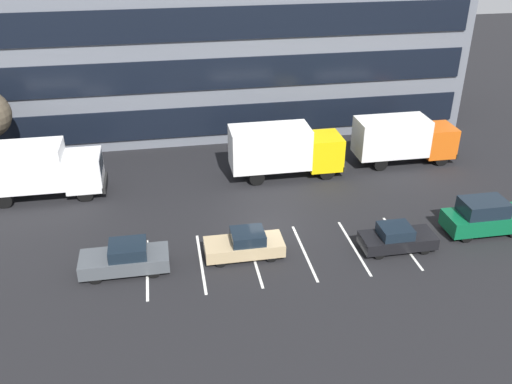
{
  "coord_description": "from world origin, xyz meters",
  "views": [
    {
      "loc": [
        -5.56,
        -26.95,
        16.93
      ],
      "look_at": [
        -0.42,
        1.8,
        1.4
      ],
      "focal_mm": 38.74,
      "sensor_mm": 36.0,
      "label": 1
    }
  ],
  "objects": [
    {
      "name": "box_truck_white",
      "position": [
        -13.6,
        6.18,
        2.02
      ],
      "size": [
        7.75,
        2.57,
        3.59
      ],
      "color": "white",
      "rests_on": "ground_plane"
    },
    {
      "name": "box_truck_yellow",
      "position": [
        2.32,
        6.46,
        2.02
      ],
      "size": [
        7.72,
        2.56,
        3.58
      ],
      "color": "yellow",
      "rests_on": "ground_plane"
    },
    {
      "name": "office_building",
      "position": [
        0.0,
        17.95,
        7.2
      ],
      "size": [
        37.16,
        10.49,
        14.4
      ],
      "color": "slate",
      "rests_on": "ground_plane"
    },
    {
      "name": "sedan_charcoal",
      "position": [
        -8.03,
        -2.93,
        0.76
      ],
      "size": [
        4.49,
        1.88,
        1.61
      ],
      "color": "#474C51",
      "rests_on": "ground_plane"
    },
    {
      "name": "suv_forest",
      "position": [
        11.94,
        -2.67,
        1.0
      ],
      "size": [
        4.56,
        1.93,
        2.06
      ],
      "color": "#0C5933",
      "rests_on": "ground_plane"
    },
    {
      "name": "lot_markings",
      "position": [
        -0.0,
        -2.93,
        0.0
      ],
      "size": [
        14.14,
        5.4,
        0.01
      ],
      "color": "silver",
      "rests_on": "ground_plane"
    },
    {
      "name": "box_truck_orange",
      "position": [
        11.17,
        7.09,
        1.91
      ],
      "size": [
        7.31,
        2.42,
        3.39
      ],
      "color": "#D85914",
      "rests_on": "ground_plane"
    },
    {
      "name": "ground_plane",
      "position": [
        0.0,
        0.0,
        0.0
      ],
      "size": [
        120.0,
        120.0,
        0.0
      ],
      "primitive_type": "plane",
      "color": "black"
    },
    {
      "name": "sedan_black",
      "position": [
        6.4,
        -3.48,
        0.68
      ],
      "size": [
        4.04,
        1.69,
        1.45
      ],
      "color": "black",
      "rests_on": "ground_plane"
    },
    {
      "name": "sedan_tan",
      "position": [
        -1.82,
        -2.67,
        0.71
      ],
      "size": [
        4.19,
        1.75,
        1.5
      ],
      "color": "tan",
      "rests_on": "ground_plane"
    }
  ]
}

